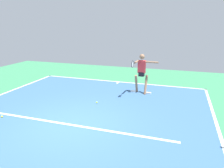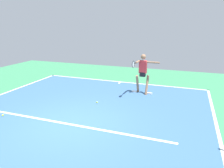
% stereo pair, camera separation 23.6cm
% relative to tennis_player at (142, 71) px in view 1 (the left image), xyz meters
% --- Properties ---
extents(ground_plane, '(19.43, 19.43, 0.00)m').
position_rel_tennis_player_xyz_m(ground_plane, '(1.55, 3.91, -1.07)').
color(ground_plane, '#388456').
extents(court_surface, '(9.13, 11.12, 0.00)m').
position_rel_tennis_player_xyz_m(court_surface, '(1.55, 3.91, -1.07)').
color(court_surface, '#38608E').
rests_on(court_surface, ground_plane).
extents(court_line_baseline_near, '(9.13, 0.10, 0.01)m').
position_rel_tennis_player_xyz_m(court_line_baseline_near, '(1.55, -1.60, -1.07)').
color(court_line_baseline_near, white).
rests_on(court_line_baseline_near, ground_plane).
extents(court_line_service, '(6.84, 0.10, 0.01)m').
position_rel_tennis_player_xyz_m(court_line_service, '(1.55, 3.93, -1.07)').
color(court_line_service, white).
rests_on(court_line_service, ground_plane).
extents(court_line_centre_mark, '(0.10, 0.30, 0.01)m').
position_rel_tennis_player_xyz_m(court_line_centre_mark, '(1.55, -1.40, -1.07)').
color(court_line_centre_mark, white).
rests_on(court_line_centre_mark, ground_plane).
extents(tennis_player, '(1.23, 1.27, 1.85)m').
position_rel_tennis_player_xyz_m(tennis_player, '(0.00, 0.00, 0.00)').
color(tennis_player, '#9E7051').
rests_on(tennis_player, ground_plane).
extents(tennis_ball_near_player, '(0.07, 0.07, 0.07)m').
position_rel_tennis_player_xyz_m(tennis_ball_near_player, '(1.46, 1.87, -1.04)').
color(tennis_ball_near_player, '#CCE033').
rests_on(tennis_ball_near_player, ground_plane).
extents(tennis_ball_near_service_line, '(0.07, 0.07, 0.07)m').
position_rel_tennis_player_xyz_m(tennis_ball_near_service_line, '(4.07, 4.19, -1.04)').
color(tennis_ball_near_service_line, yellow).
rests_on(tennis_ball_near_service_line, ground_plane).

